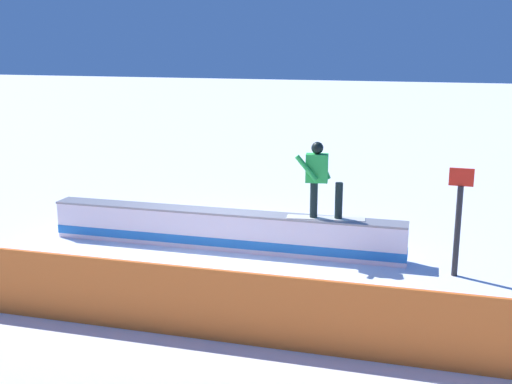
# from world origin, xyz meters

# --- Properties ---
(ground_plane) EXTENTS (120.00, 120.00, 0.00)m
(ground_plane) POSITION_xyz_m (0.00, 0.00, 0.00)
(ground_plane) COLOR white
(grind_box) EXTENTS (7.03, 0.83, 0.76)m
(grind_box) POSITION_xyz_m (0.00, 0.00, 0.34)
(grind_box) COLOR white
(grind_box) RESTS_ON ground_plane
(snowboarder) EXTENTS (1.46, 0.57, 1.42)m
(snowboarder) POSITION_xyz_m (-1.88, -0.08, 1.53)
(snowboarder) COLOR silver
(snowboarder) RESTS_ON grind_box
(safety_fence) EXTENTS (11.55, 0.65, 1.00)m
(safety_fence) POSITION_xyz_m (0.00, 3.74, 0.50)
(safety_fence) COLOR orange
(safety_fence) RESTS_ON ground_plane
(trail_marker) EXTENTS (0.40, 0.10, 1.88)m
(trail_marker) POSITION_xyz_m (-4.33, 0.11, 1.01)
(trail_marker) COLOR #262628
(trail_marker) RESTS_ON ground_plane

